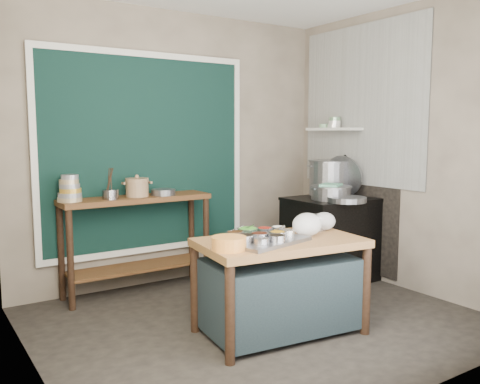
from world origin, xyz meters
TOP-DOWN VIEW (x-y plane):
  - floor at (0.00, 0.00)m, footprint 3.50×3.00m
  - back_wall at (0.00, 1.51)m, footprint 3.50×0.02m
  - left_wall at (-1.76, 0.00)m, footprint 0.02×3.00m
  - right_wall at (1.76, 0.00)m, footprint 0.02×3.00m
  - curtain_panel at (-0.35, 1.47)m, footprint 2.10×0.02m
  - curtain_frame at (-0.35, 1.46)m, footprint 2.22×0.03m
  - tile_panel at (1.74, 0.55)m, footprint 0.02×1.70m
  - soot_patch at (1.74, 0.65)m, footprint 0.01×1.30m
  - wall_shelf at (1.63, 0.85)m, footprint 0.22×0.70m
  - prep_table at (-0.02, -0.30)m, footprint 1.33×0.86m
  - back_counter at (-0.55, 1.28)m, footprint 1.45×0.40m
  - stove_block at (1.35, 0.55)m, footprint 0.90×0.68m
  - stove_top at (1.35, 0.55)m, footprint 0.92×0.69m
  - condiment_tray at (-0.19, -0.32)m, footprint 0.71×0.57m
  - condiment_bowls at (-0.21, -0.30)m, footprint 0.55×0.43m
  - yellow_basin at (-0.54, -0.38)m, footprint 0.30×0.30m
  - saucepan at (0.47, -0.16)m, footprint 0.28×0.28m
  - plastic_bag_a at (0.23, -0.32)m, footprint 0.27×0.24m
  - plastic_bag_b at (0.51, -0.22)m, footprint 0.24×0.22m
  - bowl_stack at (-1.18, 1.26)m, footprint 0.22×0.22m
  - utensil_cup at (-0.82, 1.22)m, footprint 0.16×0.16m
  - ceramic_crock at (-0.54, 1.26)m, footprint 0.28×0.28m
  - wide_bowl at (-0.29, 1.23)m, footprint 0.27×0.27m
  - stock_pot at (1.48, 0.74)m, footprint 0.61×0.61m
  - pot_lid at (1.53, 0.59)m, footprint 0.22×0.46m
  - steamer at (1.24, 0.46)m, footprint 0.49×0.49m
  - green_cloth at (1.24, 0.46)m, footprint 0.30×0.28m
  - shallow_pan at (1.23, 0.23)m, footprint 0.40×0.40m
  - shelf_bowl_stack at (1.63, 0.84)m, footprint 0.14×0.14m
  - shelf_bowl_green at (1.63, 1.00)m, footprint 0.16×0.16m

SIDE VIEW (x-z plane):
  - floor at x=0.00m, z-range -0.02..0.00m
  - prep_table at x=-0.02m, z-range 0.00..0.75m
  - stove_block at x=1.35m, z-range 0.00..0.85m
  - back_counter at x=-0.55m, z-range 0.00..0.95m
  - soot_patch at x=1.74m, z-range 0.05..1.35m
  - condiment_tray at x=-0.19m, z-range 0.75..0.78m
  - yellow_basin at x=-0.54m, z-range 0.75..0.84m
  - condiment_bowls at x=-0.21m, z-range 0.77..0.84m
  - saucepan at x=0.47m, z-range 0.75..0.87m
  - plastic_bag_b at x=0.51m, z-range 0.75..0.90m
  - plastic_bag_a at x=0.23m, z-range 0.75..0.93m
  - stove_top at x=1.35m, z-range 0.85..0.88m
  - shallow_pan at x=1.23m, z-range 0.88..0.93m
  - steamer at x=1.24m, z-range 0.88..1.02m
  - wide_bowl at x=-0.29m, z-range 0.95..1.01m
  - utensil_cup at x=-0.82m, z-range 0.95..1.04m
  - ceramic_crock at x=-0.54m, z-range 0.95..1.11m
  - green_cloth at x=1.24m, z-range 1.02..1.04m
  - bowl_stack at x=-1.18m, z-range 0.93..1.18m
  - stock_pot at x=1.48m, z-range 0.88..1.26m
  - pot_lid at x=1.53m, z-range 0.88..1.32m
  - curtain_panel at x=-0.35m, z-range 0.40..2.30m
  - curtain_frame at x=-0.35m, z-range 0.34..2.36m
  - back_wall at x=0.00m, z-range 0.00..2.80m
  - left_wall at x=-1.76m, z-range 0.00..2.80m
  - right_wall at x=1.76m, z-range 0.00..2.80m
  - wall_shelf at x=1.63m, z-range 1.59..1.61m
  - shelf_bowl_green at x=1.63m, z-range 1.61..1.66m
  - shelf_bowl_stack at x=1.63m, z-range 1.61..1.73m
  - tile_panel at x=1.74m, z-range 1.00..2.70m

